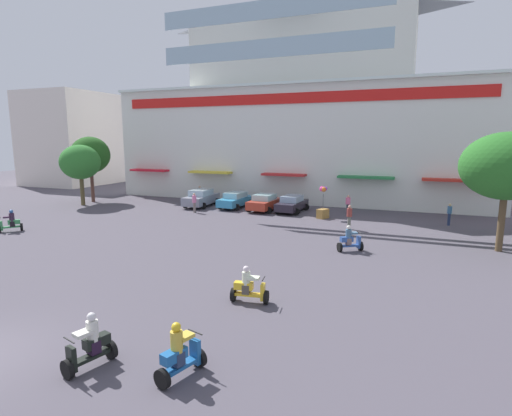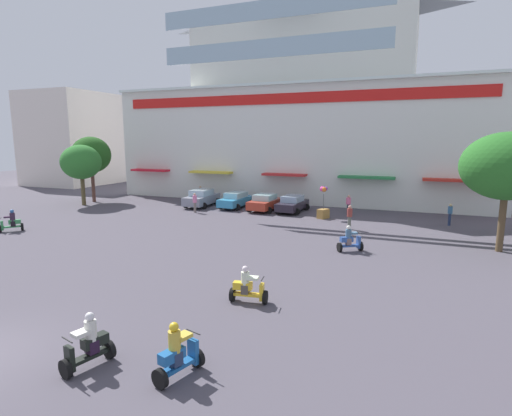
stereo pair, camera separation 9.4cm
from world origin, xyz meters
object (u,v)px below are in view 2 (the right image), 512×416
(scooter_rider_7, at_px, (350,241))
(scooter_rider_3, at_px, (248,288))
(pedestrian_1, at_px, (450,213))
(plaza_tree_3, at_px, (507,166))
(plaza_tree_2, at_px, (81,162))
(parked_car_2, at_px, (265,202))
(scooter_rider_4, at_px, (11,223))
(pedestrian_3, at_px, (350,216))
(pedestrian_4, at_px, (348,204))
(plaza_tree_0, at_px, (91,155))
(pedestrian_2, at_px, (200,193))
(scooter_rider_6, at_px, (178,354))
(parked_car_1, at_px, (236,200))
(parked_car_0, at_px, (202,198))
(pedestrian_0, at_px, (195,201))
(balloon_vendor_cart, at_px, (323,205))
(scooter_rider_5, at_px, (88,346))
(parked_car_3, at_px, (292,204))

(scooter_rider_7, bearing_deg, scooter_rider_3, -106.02)
(pedestrian_1, bearing_deg, plaza_tree_3, -72.10)
(scooter_rider_7, bearing_deg, plaza_tree_2, 164.88)
(parked_car_2, xyz_separation_m, scooter_rider_4, (-13.17, -13.90, -0.13))
(pedestrian_1, bearing_deg, parked_car_2, 176.71)
(pedestrian_3, xyz_separation_m, pedestrian_4, (-0.94, 5.47, -0.03))
(pedestrian_1, bearing_deg, pedestrian_3, -149.29)
(scooter_rider_7, xyz_separation_m, pedestrian_1, (5.66, 9.62, 0.31))
(plaza_tree_0, xyz_separation_m, pedestrian_2, (9.78, 4.24, -3.78))
(scooter_rider_6, distance_m, pedestrian_1, 24.87)
(parked_car_1, distance_m, scooter_rider_3, 21.85)
(pedestrian_1, distance_m, pedestrian_4, 7.67)
(scooter_rider_6, height_order, scooter_rider_7, scooter_rider_6)
(plaza_tree_2, height_order, scooter_rider_3, plaza_tree_2)
(plaza_tree_2, relative_size, parked_car_0, 1.26)
(scooter_rider_3, distance_m, pedestrian_0, 19.96)
(parked_car_2, bearing_deg, scooter_rider_4, -133.47)
(plaza_tree_2, relative_size, pedestrian_0, 3.38)
(pedestrian_1, relative_size, pedestrian_4, 0.97)
(scooter_rider_4, distance_m, pedestrian_3, 23.11)
(scooter_rider_6, height_order, pedestrian_1, pedestrian_1)
(pedestrian_3, bearing_deg, scooter_rider_3, -96.30)
(plaza_tree_3, relative_size, scooter_rider_3, 4.40)
(pedestrian_3, bearing_deg, pedestrian_1, 30.71)
(pedestrian_1, bearing_deg, pedestrian_2, 170.78)
(plaza_tree_3, bearing_deg, parked_car_2, 156.21)
(parked_car_1, xyz_separation_m, balloon_vendor_cart, (8.52, -2.07, 0.36))
(plaza_tree_0, relative_size, pedestrian_2, 4.13)
(pedestrian_0, relative_size, pedestrian_3, 1.00)
(scooter_rider_5, distance_m, pedestrian_0, 23.83)
(scooter_rider_6, xyz_separation_m, balloon_vendor_cart, (-1.18, 22.87, 0.43))
(pedestrian_0, bearing_deg, pedestrian_2, 115.23)
(parked_car_0, bearing_deg, scooter_rider_6, -62.04)
(pedestrian_2, bearing_deg, parked_car_3, -13.63)
(plaza_tree_2, distance_m, parked_car_0, 11.83)
(scooter_rider_4, distance_m, pedestrian_2, 17.51)
(scooter_rider_3, bearing_deg, parked_car_3, 101.69)
(parked_car_0, relative_size, balloon_vendor_cart, 1.78)
(scooter_rider_7, bearing_deg, plaza_tree_3, 21.69)
(scooter_rider_5, bearing_deg, parked_car_3, 93.92)
(plaza_tree_0, distance_m, scooter_rider_3, 30.32)
(scooter_rider_7, distance_m, pedestrian_2, 21.54)
(parked_car_2, height_order, pedestrian_2, pedestrian_2)
(pedestrian_1, bearing_deg, parked_car_3, 174.64)
(pedestrian_0, distance_m, pedestrian_1, 19.98)
(pedestrian_2, relative_size, pedestrian_3, 0.93)
(parked_car_2, height_order, pedestrian_1, pedestrian_1)
(parked_car_3, bearing_deg, balloon_vendor_cart, -31.00)
(parked_car_3, xyz_separation_m, scooter_rider_3, (4.03, -19.47, -0.13))
(parked_car_0, distance_m, pedestrian_3, 15.15)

